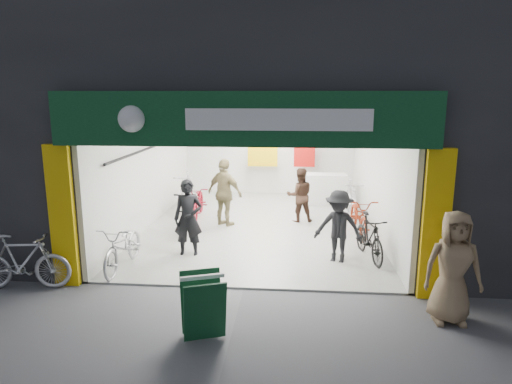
# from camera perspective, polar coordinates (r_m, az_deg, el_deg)

# --- Properties ---
(ground) EXTENTS (60.00, 60.00, 0.00)m
(ground) POSITION_cam_1_polar(r_m,az_deg,el_deg) (8.41, -1.58, -12.09)
(ground) COLOR #56565B
(ground) RESTS_ON ground
(building) EXTENTS (17.00, 10.27, 8.00)m
(building) POSITION_cam_1_polar(r_m,az_deg,el_deg) (12.63, 5.22, 16.06)
(building) COLOR #232326
(building) RESTS_ON ground
(bike_left_front) EXTENTS (0.65, 1.82, 0.95)m
(bike_left_front) POSITION_cam_1_polar(r_m,az_deg,el_deg) (9.53, -16.26, -6.53)
(bike_left_front) COLOR #B1B2B6
(bike_left_front) RESTS_ON ground
(bike_left_midfront) EXTENTS (0.71, 1.93, 1.14)m
(bike_left_midfront) POSITION_cam_1_polar(r_m,az_deg,el_deg) (11.68, -8.54, -2.25)
(bike_left_midfront) COLOR black
(bike_left_midfront) RESTS_ON ground
(bike_left_midback) EXTENTS (0.78, 1.86, 0.95)m
(bike_left_midback) POSITION_cam_1_polar(r_m,az_deg,el_deg) (12.95, -7.18, -1.19)
(bike_left_midback) COLOR maroon
(bike_left_midback) RESTS_ON ground
(bike_left_back) EXTENTS (0.56, 1.94, 1.16)m
(bike_left_back) POSITION_cam_1_polar(r_m,az_deg,el_deg) (13.76, -8.72, 0.01)
(bike_left_back) COLOR silver
(bike_left_back) RESTS_ON ground
(bike_right_front) EXTENTS (0.75, 1.69, 0.98)m
(bike_right_front) POSITION_cam_1_polar(r_m,az_deg,el_deg) (9.94, 13.98, -5.53)
(bike_right_front) COLOR black
(bike_right_front) RESTS_ON ground
(bike_right_mid) EXTENTS (0.77, 1.90, 0.98)m
(bike_right_mid) POSITION_cam_1_polar(r_m,az_deg,el_deg) (11.59, 12.78, -2.95)
(bike_right_mid) COLOR maroon
(bike_right_mid) RESTS_ON ground
(bike_right_back) EXTENTS (0.58, 1.81, 1.08)m
(bike_right_back) POSITION_cam_1_polar(r_m,az_deg,el_deg) (13.21, 11.82, -0.81)
(bike_right_back) COLOR #B6B6BB
(bike_right_back) RESTS_ON ground
(parked_bike) EXTENTS (1.76, 0.69, 1.03)m
(parked_bike) POSITION_cam_1_polar(r_m,az_deg,el_deg) (9.24, -27.18, -7.77)
(parked_bike) COLOR silver
(parked_bike) RESTS_ON ground
(customer_a) EXTENTS (0.62, 0.42, 1.68)m
(customer_a) POSITION_cam_1_polar(r_m,az_deg,el_deg) (9.86, -8.46, -3.31)
(customer_a) COLOR black
(customer_a) RESTS_ON ground
(customer_b) EXTENTS (0.82, 0.69, 1.50)m
(customer_b) POSITION_cam_1_polar(r_m,az_deg,el_deg) (12.40, 5.49, -0.44)
(customer_b) COLOR #352218
(customer_b) RESTS_ON ground
(customer_c) EXTENTS (1.13, 0.86, 1.55)m
(customer_c) POSITION_cam_1_polar(r_m,az_deg,el_deg) (9.52, 10.27, -4.37)
(customer_c) COLOR black
(customer_c) RESTS_ON ground
(customer_d) EXTENTS (1.14, 0.90, 1.81)m
(customer_d) POSITION_cam_1_polar(r_m,az_deg,el_deg) (11.93, -3.92, -0.15)
(customer_d) COLOR olive
(customer_d) RESTS_ON ground
(pedestrian_near) EXTENTS (0.87, 0.58, 1.76)m
(pedestrian_near) POSITION_cam_1_polar(r_m,az_deg,el_deg) (7.61, 23.40, -8.65)
(pedestrian_near) COLOR #896F4F
(pedestrian_near) RESTS_ON ground
(sandwich_board) EXTENTS (0.77, 0.78, 0.92)m
(sandwich_board) POSITION_cam_1_polar(r_m,az_deg,el_deg) (6.75, -6.64, -13.81)
(sandwich_board) COLOR #104222
(sandwich_board) RESTS_ON ground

